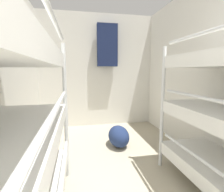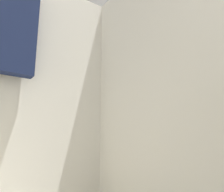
{
  "view_description": "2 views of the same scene",
  "coord_description": "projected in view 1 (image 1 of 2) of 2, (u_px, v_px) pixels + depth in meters",
  "views": [
    {
      "loc": [
        -0.47,
        0.41,
        1.24
      ],
      "look_at": [
        0.05,
        2.98,
        0.87
      ],
      "focal_mm": 28.0,
      "sensor_mm": 36.0,
      "label": 1
    },
    {
      "loc": [
        -0.11,
        2.22,
        0.75
      ],
      "look_at": [
        0.76,
        3.43,
        1.07
      ],
      "focal_mm": 35.0,
      "sensor_mm": 36.0,
      "label": 2
    }
  ],
  "objects": [
    {
      "name": "duffel_bag",
      "position": [
        119.0,
        136.0,
        2.92
      ],
      "size": [
        0.34,
        0.53,
        0.34
      ],
      "color": "navy",
      "rests_on": "ground_plane"
    },
    {
      "name": "hanging_coat",
      "position": [
        107.0,
        45.0,
        3.77
      ],
      "size": [
        0.44,
        0.12,
        0.9
      ],
      "color": "#192347"
    },
    {
      "name": "wall_back",
      "position": [
        97.0,
        71.0,
        3.95
      ],
      "size": [
        2.65,
        0.06,
        2.5
      ],
      "color": "silver",
      "rests_on": "ground_plane"
    }
  ]
}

